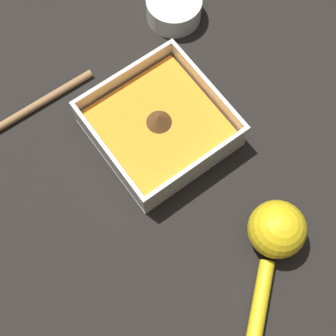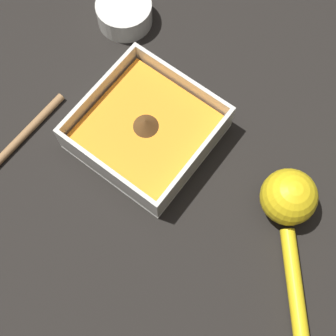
# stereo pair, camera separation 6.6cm
# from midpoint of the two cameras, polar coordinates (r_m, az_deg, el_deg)

# --- Properties ---
(ground_plane) EXTENTS (4.00, 4.00, 0.00)m
(ground_plane) POSITION_cam_midpoint_polar(r_m,az_deg,el_deg) (0.70, 2.01, 2.50)
(ground_plane) COLOR black
(square_dish) EXTENTS (0.18, 0.18, 0.06)m
(square_dish) POSITION_cam_midpoint_polar(r_m,az_deg,el_deg) (0.69, 1.63, 4.69)
(square_dish) COLOR silver
(square_dish) RESTS_ON ground_plane
(spice_bowl) EXTENTS (0.09, 0.09, 0.04)m
(spice_bowl) POSITION_cam_midpoint_polar(r_m,az_deg,el_deg) (0.81, 3.16, 18.55)
(spice_bowl) COLOR silver
(spice_bowl) RESTS_ON ground_plane
(lemon_squeezer) EXTENTS (0.16, 0.19, 0.08)m
(lemon_squeezer) POSITION_cam_midpoint_polar(r_m,az_deg,el_deg) (0.65, 15.75, -8.76)
(lemon_squeezer) COLOR yellow
(lemon_squeezer) RESTS_ON ground_plane
(wooden_spoon) EXTENTS (0.03, 0.23, 0.01)m
(wooden_spoon) POSITION_cam_midpoint_polar(r_m,az_deg,el_deg) (0.74, -15.31, 5.86)
(wooden_spoon) COLOR olive
(wooden_spoon) RESTS_ON ground_plane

